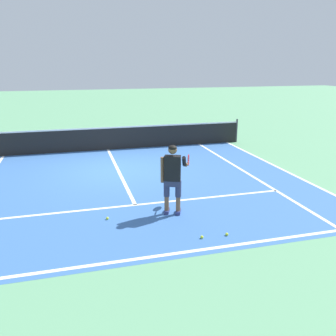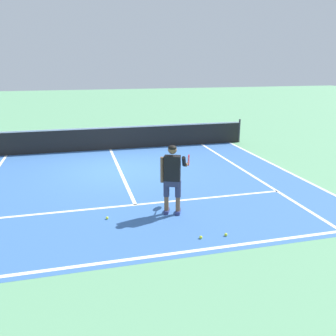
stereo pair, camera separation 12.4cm
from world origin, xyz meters
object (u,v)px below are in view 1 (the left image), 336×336
Objects in this scene: tennis_ball_near_feet at (202,237)px; tennis_ball_by_baseline at (107,218)px; tennis_player at (173,175)px; tennis_ball_mid_court at (227,234)px.

tennis_ball_near_feet is 1.00× the size of tennis_ball_by_baseline.
tennis_player reaches higher than tennis_ball_near_feet.
tennis_ball_mid_court is at bearing -32.35° from tennis_ball_by_baseline.
tennis_ball_by_baseline is at bearing 147.65° from tennis_ball_mid_court.
tennis_ball_near_feet is 2.33m from tennis_ball_by_baseline.
tennis_ball_near_feet is at bearing 177.74° from tennis_ball_mid_court.
tennis_player is 25.95× the size of tennis_ball_near_feet.
tennis_player is at bearing 98.90° from tennis_ball_near_feet.
tennis_ball_near_feet is (0.22, -1.42, -0.96)m from tennis_player.
tennis_player reaches higher than tennis_ball_mid_court.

